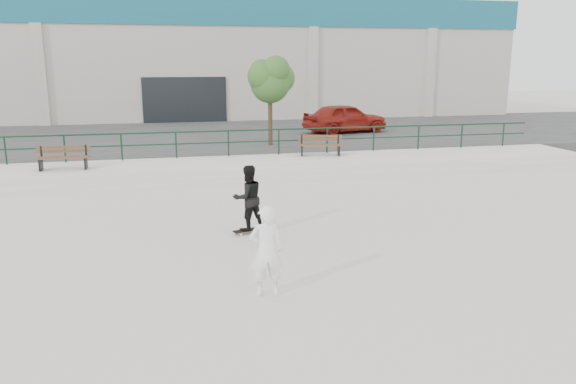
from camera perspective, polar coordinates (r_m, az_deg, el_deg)
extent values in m
plane|color=beige|center=(11.68, -4.33, -7.58)|extent=(120.00, 120.00, 0.00)
cube|color=#BDB6AC|center=(20.74, -8.32, 2.24)|extent=(30.00, 3.00, 0.50)
cube|color=#313131|center=(29.11, -9.73, 5.32)|extent=(60.00, 14.00, 0.50)
cylinder|color=#12321F|center=(21.83, -8.72, 6.09)|extent=(28.00, 0.06, 0.06)
cylinder|color=#12321F|center=(21.89, -8.68, 4.92)|extent=(28.00, 0.05, 0.05)
cylinder|color=#12321F|center=(22.50, -26.78, 3.75)|extent=(0.06, 0.06, 1.00)
cylinder|color=#12321F|center=(22.10, -21.74, 4.09)|extent=(0.06, 0.06, 1.00)
cylinder|color=#12321F|center=(21.88, -16.55, 4.40)|extent=(0.06, 0.06, 1.00)
cylinder|color=#12321F|center=(21.84, -11.30, 4.67)|extent=(0.06, 0.06, 1.00)
cylinder|color=#12321F|center=(21.99, -6.07, 4.91)|extent=(0.06, 0.06, 1.00)
cylinder|color=#12321F|center=(22.31, -0.94, 5.10)|extent=(0.06, 0.06, 1.00)
cylinder|color=#12321F|center=(22.81, 4.00, 5.24)|extent=(0.06, 0.06, 1.00)
cylinder|color=#12321F|center=(23.46, 8.70, 5.35)|extent=(0.06, 0.06, 1.00)
cylinder|color=#12321F|center=(24.27, 13.12, 5.41)|extent=(0.06, 0.06, 1.00)
cylinder|color=#12321F|center=(25.20, 17.23, 5.44)|extent=(0.06, 0.06, 1.00)
cylinder|color=#12321F|center=(26.26, 21.03, 5.45)|extent=(0.06, 0.06, 1.00)
cube|color=beige|center=(42.84, -11.08, 12.75)|extent=(44.00, 16.00, 8.00)
cube|color=#176076|center=(42.94, -11.27, 16.89)|extent=(44.20, 16.20, 1.80)
cube|color=black|center=(34.89, -10.41, 8.79)|extent=(5.00, 0.15, 3.20)
cube|color=beige|center=(35.31, -23.80, 10.40)|extent=(0.60, 0.25, 6.20)
cube|color=beige|center=(36.02, 2.56, 11.51)|extent=(0.60, 0.25, 6.20)
cube|color=beige|center=(38.92, 14.21, 11.26)|extent=(0.60, 0.25, 6.20)
cube|color=brown|center=(20.49, -21.97, 3.19)|extent=(1.75, 0.15, 0.04)
cube|color=brown|center=(20.66, -21.89, 3.27)|extent=(1.75, 0.15, 0.04)
cube|color=brown|center=(20.83, -21.81, 3.35)|extent=(1.75, 0.15, 0.04)
cube|color=brown|center=(20.88, -21.82, 3.88)|extent=(1.75, 0.07, 0.10)
cube|color=brown|center=(20.86, -21.85, 4.25)|extent=(1.75, 0.07, 0.10)
cube|color=black|center=(20.83, -23.82, 2.57)|extent=(0.07, 0.49, 0.41)
cube|color=black|center=(21.02, -23.78, 3.76)|extent=(0.06, 0.05, 0.41)
cube|color=black|center=(20.58, -19.84, 2.80)|extent=(0.07, 0.49, 0.41)
cube|color=black|center=(20.76, -19.84, 4.00)|extent=(0.06, 0.05, 0.41)
cube|color=brown|center=(21.95, 3.33, 4.72)|extent=(1.73, 0.48, 0.04)
cube|color=brown|center=(22.12, 3.30, 4.79)|extent=(1.73, 0.48, 0.04)
cube|color=brown|center=(22.29, 3.27, 4.85)|extent=(1.73, 0.48, 0.04)
cube|color=brown|center=(22.34, 3.26, 5.35)|extent=(1.71, 0.40, 0.10)
cube|color=brown|center=(22.32, 3.27, 5.69)|extent=(1.71, 0.40, 0.10)
cube|color=black|center=(22.11, 1.41, 4.24)|extent=(0.16, 0.49, 0.41)
cube|color=black|center=(22.30, 1.39, 5.35)|extent=(0.07, 0.06, 0.41)
cube|color=black|center=(22.22, 5.17, 4.24)|extent=(0.16, 0.49, 0.41)
cube|color=black|center=(22.41, 5.12, 5.34)|extent=(0.07, 0.06, 0.41)
cylinder|color=#4A3925|center=(24.83, -1.82, 7.45)|extent=(0.19, 0.19, 2.32)
sphere|color=#2E551F|center=(24.73, -1.84, 11.01)|extent=(1.74, 1.74, 1.74)
sphere|color=#2E551F|center=(25.10, -0.87, 11.49)|extent=(1.35, 1.35, 1.35)
sphere|color=#2E551F|center=(24.46, -2.67, 11.66)|extent=(1.26, 1.26, 1.26)
sphere|color=#2E551F|center=(24.37, -1.22, 12.35)|extent=(1.16, 1.16, 1.16)
sphere|color=#2E551F|center=(25.04, -2.69, 12.14)|extent=(1.06, 1.06, 1.06)
imported|color=maroon|center=(29.48, 5.82, 7.50)|extent=(4.72, 2.79, 1.51)
cube|color=black|center=(13.85, -4.04, -3.84)|extent=(0.80, 0.44, 0.02)
cube|color=brown|center=(13.86, -4.03, -3.91)|extent=(0.80, 0.44, 0.01)
cube|color=#A8A9AD|center=(13.75, -4.99, -4.17)|extent=(0.11, 0.17, 0.03)
cube|color=#A8A9AD|center=(13.98, -3.09, -3.84)|extent=(0.11, 0.17, 0.03)
cylinder|color=beige|center=(13.68, -4.81, -4.34)|extent=(0.06, 0.04, 0.06)
cylinder|color=beige|center=(13.84, -5.17, -4.13)|extent=(0.06, 0.04, 0.06)
cylinder|color=beige|center=(13.91, -2.90, -4.01)|extent=(0.06, 0.04, 0.06)
cylinder|color=beige|center=(14.07, -3.27, -3.81)|extent=(0.06, 0.04, 0.06)
imported|color=black|center=(13.64, -4.09, -0.59)|extent=(0.92, 0.80, 1.60)
imported|color=white|center=(10.04, -2.21, -6.01)|extent=(0.63, 0.43, 1.67)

